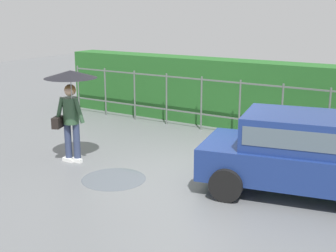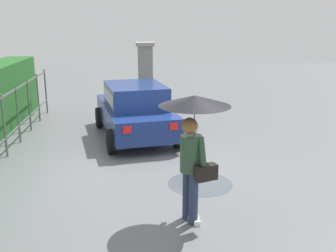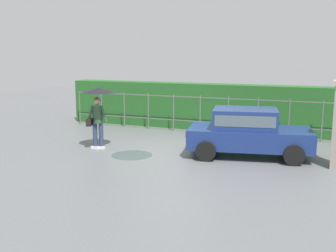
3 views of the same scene
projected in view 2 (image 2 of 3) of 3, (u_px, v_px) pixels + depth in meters
The scene contains 5 objects.
ground_plane at pixel (151, 167), 8.80m from camera, with size 40.00×40.00×0.00m, color slate.
car at pixel (135, 108), 10.82m from camera, with size 3.96×2.43×1.48m.
pedestrian at pixel (194, 128), 6.12m from camera, with size 1.12×1.12×2.04m.
gate_pillar at pixel (145, 78), 13.27m from camera, with size 0.60×0.60×2.42m.
puddle_near at pixel (200, 184), 7.91m from camera, with size 1.28×1.28×0.00m, color #4C545B.
Camera 2 is at (-8.25, 0.32, 3.18)m, focal length 42.66 mm.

